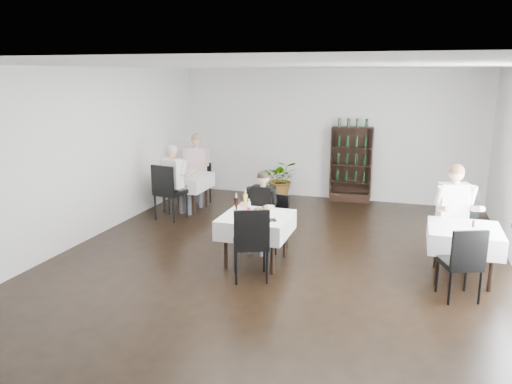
% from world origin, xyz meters
% --- Properties ---
extents(room_shell, '(9.00, 9.00, 9.00)m').
position_xyz_m(room_shell, '(0.00, 0.00, 1.50)').
color(room_shell, black).
rests_on(room_shell, ground).
extents(wine_shelf, '(0.90, 0.28, 1.75)m').
position_xyz_m(wine_shelf, '(0.60, 4.31, 0.85)').
color(wine_shelf, black).
rests_on(wine_shelf, ground).
extents(main_table, '(1.03, 1.03, 0.77)m').
position_xyz_m(main_table, '(-0.30, 0.00, 0.62)').
color(main_table, black).
rests_on(main_table, ground).
extents(left_table, '(0.98, 0.98, 0.77)m').
position_xyz_m(left_table, '(-2.70, 2.50, 0.62)').
color(left_table, black).
rests_on(left_table, ground).
extents(right_table, '(0.98, 0.98, 0.77)m').
position_xyz_m(right_table, '(2.70, 0.30, 0.62)').
color(right_table, black).
rests_on(right_table, ground).
extents(potted_tree, '(0.96, 0.88, 0.90)m').
position_xyz_m(potted_tree, '(-1.01, 4.20, 0.45)').
color(potted_tree, '#26521C').
rests_on(potted_tree, ground).
extents(main_chair_far, '(0.51, 0.52, 0.92)m').
position_xyz_m(main_chair_far, '(-0.21, 0.72, 0.53)').
color(main_chair_far, black).
rests_on(main_chair_far, ground).
extents(main_chair_near, '(0.64, 0.65, 1.08)m').
position_xyz_m(main_chair_near, '(-0.16, -0.68, 0.62)').
color(main_chair_near, black).
rests_on(main_chair_near, ground).
extents(left_chair_far, '(0.52, 0.52, 0.92)m').
position_xyz_m(left_chair_far, '(-2.63, 3.16, 0.53)').
color(left_chair_far, black).
rests_on(left_chair_far, ground).
extents(left_chair_near, '(0.60, 0.61, 1.14)m').
position_xyz_m(left_chair_near, '(-2.69, 1.68, 0.65)').
color(left_chair_near, black).
rests_on(left_chair_near, ground).
extents(right_chair_far, '(0.51, 0.52, 1.07)m').
position_xyz_m(right_chair_far, '(2.73, 1.04, 0.61)').
color(right_chair_far, black).
rests_on(right_chair_far, ground).
extents(right_chair_near, '(0.59, 0.59, 1.00)m').
position_xyz_m(right_chair_near, '(2.64, -0.47, 0.57)').
color(right_chair_near, black).
rests_on(right_chair_near, ground).
extents(diner_main, '(0.53, 0.54, 1.34)m').
position_xyz_m(diner_main, '(-0.40, 0.57, 0.78)').
color(diner_main, '#404148').
rests_on(diner_main, ground).
extents(diner_left_far, '(0.66, 0.70, 1.59)m').
position_xyz_m(diner_left_far, '(-2.67, 3.02, 0.92)').
color(diner_left_far, '#404148').
rests_on(diner_left_far, ground).
extents(diner_left_near, '(0.63, 0.66, 1.52)m').
position_xyz_m(diner_left_near, '(-2.62, 1.90, 0.88)').
color(diner_left_near, '#404148').
rests_on(diner_left_near, ground).
extents(diner_right_far, '(0.66, 0.71, 1.56)m').
position_xyz_m(diner_right_far, '(2.60, 0.87, 0.91)').
color(diner_right_far, '#404148').
rests_on(diner_right_far, ground).
extents(plate_far, '(0.28, 0.28, 0.08)m').
position_xyz_m(plate_far, '(-0.32, 0.29, 0.79)').
color(plate_far, white).
rests_on(plate_far, main_table).
extents(plate_near, '(0.28, 0.28, 0.08)m').
position_xyz_m(plate_near, '(-0.23, -0.24, 0.79)').
color(plate_near, white).
rests_on(plate_near, main_table).
extents(pilsner_dark, '(0.08, 0.08, 0.34)m').
position_xyz_m(pilsner_dark, '(-0.60, -0.06, 0.91)').
color(pilsner_dark, black).
rests_on(pilsner_dark, main_table).
extents(pilsner_lager, '(0.08, 0.08, 0.34)m').
position_xyz_m(pilsner_lager, '(-0.53, 0.15, 0.91)').
color(pilsner_lager, gold).
rests_on(pilsner_lager, main_table).
extents(coke_bottle, '(0.06, 0.06, 0.23)m').
position_xyz_m(coke_bottle, '(-0.44, 0.08, 0.86)').
color(coke_bottle, silver).
rests_on(coke_bottle, main_table).
extents(napkin_cutlery, '(0.25, 0.22, 0.02)m').
position_xyz_m(napkin_cutlery, '(-0.04, -0.20, 0.78)').
color(napkin_cutlery, black).
rests_on(napkin_cutlery, main_table).
extents(pepper_mill, '(0.04, 0.04, 0.10)m').
position_xyz_m(pepper_mill, '(2.81, 0.37, 0.82)').
color(pepper_mill, black).
rests_on(pepper_mill, right_table).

